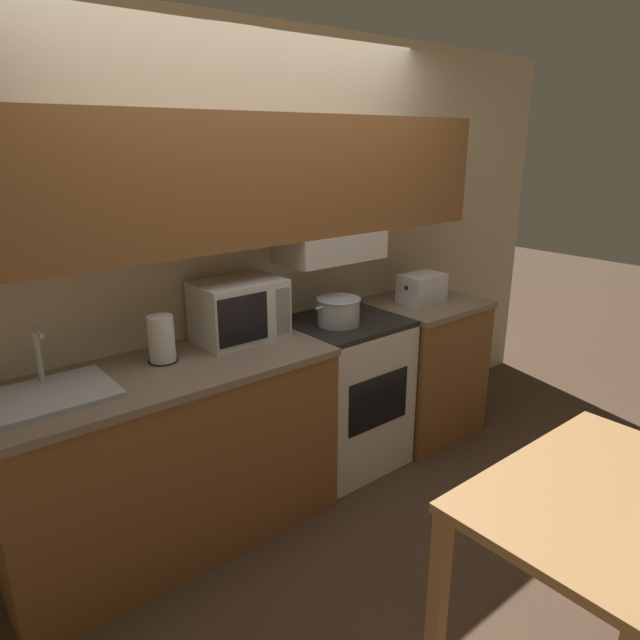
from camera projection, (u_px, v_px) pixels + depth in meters
ground_plane at (257, 464)px, 3.59m from camera, size 16.00×16.00×0.00m
wall_back at (256, 227)px, 3.09m from camera, size 5.37×0.38×2.55m
lower_counter_main at (172, 456)px, 2.80m from camera, size 1.62×0.66×0.94m
lower_counter_right_stub at (420, 366)px, 3.90m from camera, size 0.70×0.66×0.94m
stove_range at (344, 392)px, 3.50m from camera, size 0.65×0.60×0.94m
cooking_pot at (338, 310)px, 3.26m from camera, size 0.33×0.26×0.16m
microwave at (239, 310)px, 3.00m from camera, size 0.46×0.32×0.32m
toaster at (422, 288)px, 3.70m from camera, size 0.30×0.20×0.18m
sink_basin at (52, 393)px, 2.35m from camera, size 0.48×0.39×0.27m
paper_towel_roll at (161, 339)px, 2.70m from camera, size 0.14×0.14×0.23m
dining_table at (602, 519)px, 2.03m from camera, size 1.08×0.70×0.78m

